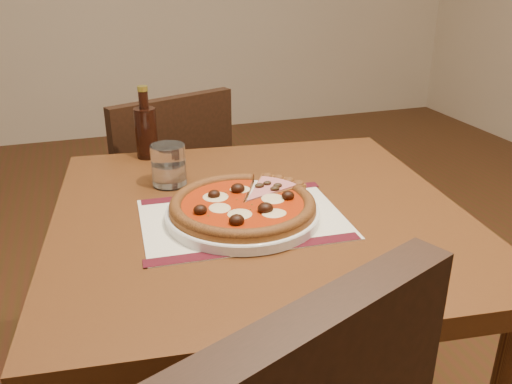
% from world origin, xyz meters
% --- Properties ---
extents(table, '(0.89, 0.89, 0.75)m').
position_xyz_m(table, '(-0.08, -0.06, 0.65)').
color(table, brown).
rests_on(table, ground).
extents(chair_far, '(0.51, 0.51, 0.84)m').
position_xyz_m(chair_far, '(-0.18, 0.64, 0.48)').
color(chair_far, black).
rests_on(chair_far, ground).
extents(placemat, '(0.40, 0.29, 0.00)m').
position_xyz_m(placemat, '(-0.13, -0.09, 0.75)').
color(placemat, beige).
rests_on(placemat, table).
extents(plate, '(0.29, 0.29, 0.02)m').
position_xyz_m(plate, '(-0.13, -0.09, 0.76)').
color(plate, white).
rests_on(plate, placemat).
extents(pizza, '(0.28, 0.28, 0.04)m').
position_xyz_m(pizza, '(-0.13, -0.09, 0.78)').
color(pizza, brown).
rests_on(pizza, plate).
extents(ham_slice, '(0.14, 0.13, 0.02)m').
position_xyz_m(ham_slice, '(-0.05, -0.02, 0.78)').
color(ham_slice, brown).
rests_on(ham_slice, plate).
extents(water_glass, '(0.08, 0.08, 0.09)m').
position_xyz_m(water_glass, '(-0.23, 0.13, 0.80)').
color(water_glass, white).
rests_on(water_glass, table).
extents(bottle, '(0.05, 0.05, 0.18)m').
position_xyz_m(bottle, '(-0.25, 0.32, 0.82)').
color(bottle, black).
rests_on(bottle, table).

